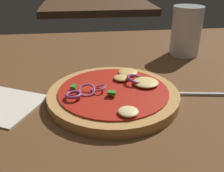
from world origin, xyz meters
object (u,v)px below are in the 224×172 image
Objects in this scene: fork at (191,94)px; napkin at (4,105)px; beer_glass at (186,34)px; pizza at (114,94)px.

fork is 1.16× the size of napkin.
beer_glass reaches higher than napkin.
beer_glass is at bearing 72.68° from fork.
beer_glass reaches higher than fork.
fork is 1.42× the size of beer_glass.
pizza reaches higher than napkin.
pizza is 1.53× the size of napkin.
pizza is at bearing -179.99° from fork.
fork is at bearing -107.32° from beer_glass.
pizza is 0.20m from napkin.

